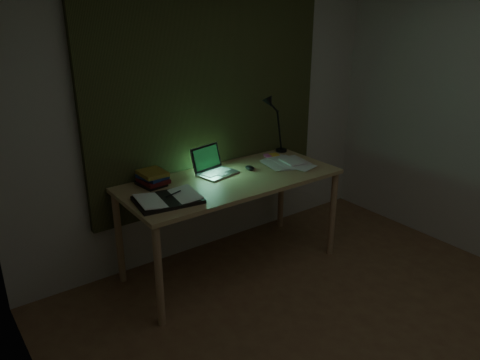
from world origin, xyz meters
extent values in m
cube|color=beige|center=(0.00, 2.00, 1.25)|extent=(3.50, 0.00, 2.50)
cube|color=beige|center=(-1.75, 0.00, 1.25)|extent=(0.00, 4.00, 2.50)
cube|color=#2F3219|center=(0.00, 1.96, 1.45)|extent=(2.20, 0.06, 2.00)
ellipsoid|color=black|center=(0.14, 1.61, 0.82)|extent=(0.07, 0.10, 0.04)
cube|color=yellow|center=(0.54, 1.77, 0.81)|extent=(0.10, 0.10, 0.02)
cube|color=pink|center=(0.50, 1.79, 0.81)|extent=(0.10, 0.10, 0.02)
camera|label=1|loc=(-2.07, -1.28, 2.10)|focal=35.00mm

